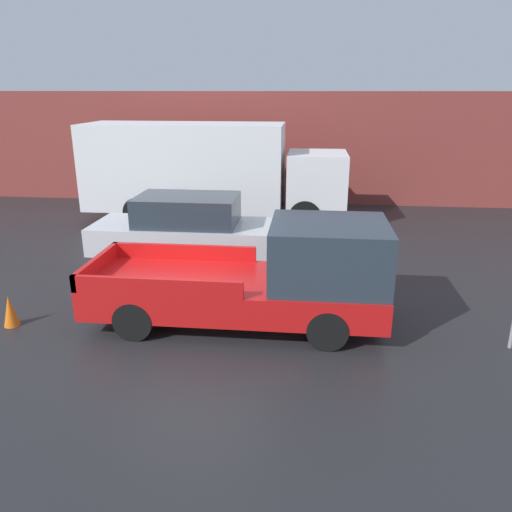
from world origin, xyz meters
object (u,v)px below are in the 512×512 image
object	(u,v)px
pickup_truck	(269,277)
delivery_truck	(206,169)
car	(185,228)
traffic_cone	(10,311)

from	to	relation	value
pickup_truck	delivery_truck	world-z (taller)	delivery_truck
car	traffic_cone	size ratio (longest dim) A/B	7.66
delivery_truck	traffic_cone	world-z (taller)	delivery_truck
pickup_truck	delivery_truck	bearing A→B (deg)	109.69
car	delivery_truck	bearing A→B (deg)	93.42
delivery_truck	traffic_cone	bearing A→B (deg)	-104.35
traffic_cone	pickup_truck	bearing A→B (deg)	7.69
car	traffic_cone	xyz separation A→B (m)	(-2.37, -4.18, -0.54)
pickup_truck	car	xyz separation A→B (m)	(-2.49, 3.52, -0.09)
pickup_truck	traffic_cone	world-z (taller)	pickup_truck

